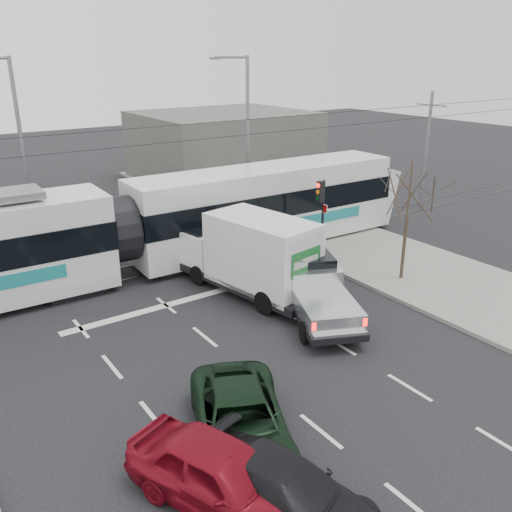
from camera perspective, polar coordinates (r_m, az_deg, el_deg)
ground at (r=17.48m, az=4.52°, el=-10.87°), size 120.00×120.00×0.00m
sidewalk_right at (r=23.61m, az=21.79°, el=-3.46°), size 6.00×60.00×0.15m
rails at (r=25.18m, az=-9.94°, el=-0.90°), size 60.00×1.60×0.03m
building_right at (r=42.01m, az=-3.43°, el=11.51°), size 12.00×10.00×5.00m
bare_tree at (r=22.75m, az=15.84°, el=6.31°), size 2.40×2.40×5.00m
traffic_signal at (r=24.90m, az=6.88°, el=5.63°), size 0.44×0.44×3.60m
street_lamp_near at (r=30.80m, az=-1.17°, el=13.14°), size 2.38×0.25×9.00m
street_lamp_far at (r=28.25m, az=-23.81°, el=10.76°), size 2.38×0.25×9.00m
catenary at (r=24.06m, az=-10.50°, el=7.70°), size 60.00×0.20×7.00m
tram at (r=23.46m, az=-14.31°, el=2.55°), size 28.99×3.59×5.91m
silver_pickup at (r=20.08m, az=6.12°, el=-3.29°), size 4.06×5.92×2.05m
box_truck at (r=21.37m, az=-0.46°, el=0.04°), size 3.33×6.77×3.24m
navy_pickup at (r=22.84m, az=3.29°, el=-0.40°), size 2.12×4.65×1.90m
green_car at (r=13.81m, az=-1.63°, el=-17.03°), size 4.07×5.34×1.35m
red_car at (r=12.32m, az=-3.61°, el=-22.05°), size 3.32×4.83×1.53m
dark_car at (r=12.17m, az=3.39°, el=-23.60°), size 2.91×4.65×1.26m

